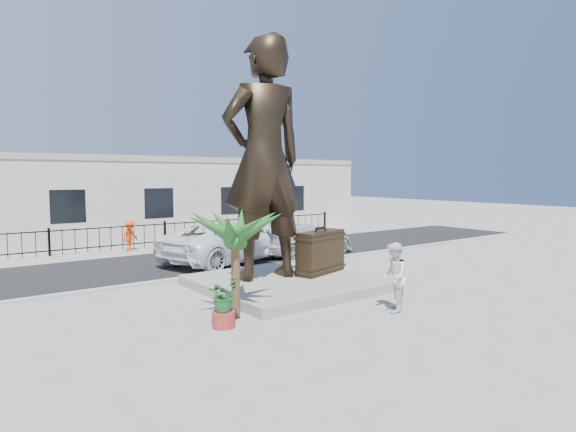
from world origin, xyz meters
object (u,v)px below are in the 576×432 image
object	(u,v)px
statue	(264,159)
suitcase	(321,252)
tourist	(393,277)
car_white	(229,241)

from	to	relation	value
statue	suitcase	distance (m)	3.79
suitcase	tourist	bearing A→B (deg)	-117.56
statue	tourist	distance (m)	5.66
suitcase	car_white	distance (m)	5.30
statue	car_white	bearing A→B (deg)	-100.74
tourist	statue	bearing A→B (deg)	-113.61
suitcase	car_white	size ratio (longest dim) A/B	0.33
statue	suitcase	bearing A→B (deg)	171.50
statue	car_white	xyz separation A→B (m)	(1.39, 4.76, -3.33)
suitcase	tourist	xyz separation A→B (m)	(-0.80, -3.96, -0.09)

